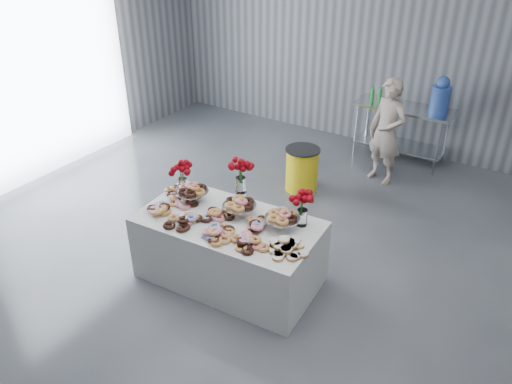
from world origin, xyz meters
TOP-DOWN VIEW (x-y plane):
  - ground at (0.00, 0.00)m, footprint 9.00×9.00m
  - room_walls at (-0.27, 0.07)m, footprint 8.04×9.04m
  - display_table at (-0.12, 0.19)m, footprint 1.96×1.11m
  - prep_table at (0.45, 4.10)m, footprint 1.50×0.60m
  - donut_mounds at (-0.12, 0.14)m, footprint 1.85×0.91m
  - cake_stand_left at (-0.68, 0.30)m, footprint 0.36×0.36m
  - cake_stand_mid at (-0.08, 0.34)m, footprint 0.36×0.36m
  - cake_stand_right at (0.42, 0.37)m, footprint 0.36×0.36m
  - danish_pile at (0.64, 0.08)m, footprint 0.48×0.48m
  - bouquet_left at (-0.89, 0.39)m, footprint 0.26×0.26m
  - bouquet_right at (0.56, 0.53)m, footprint 0.26×0.26m
  - bouquet_center at (-0.19, 0.53)m, footprint 0.26×0.26m
  - water_jug at (0.95, 4.10)m, footprint 0.28×0.28m
  - drink_bottles at (0.13, 4.00)m, footprint 0.54×0.08m
  - person at (0.47, 3.27)m, footprint 0.66×0.53m
  - trash_barrel at (-0.40, 2.38)m, footprint 0.49×0.49m

SIDE VIEW (x-z plane):
  - ground at x=0.00m, z-range 0.00..0.00m
  - trash_barrel at x=-0.40m, z-range 0.00..0.64m
  - display_table at x=-0.12m, z-range 0.00..0.75m
  - prep_table at x=0.45m, z-range 0.17..1.07m
  - person at x=0.47m, z-range 0.00..1.55m
  - donut_mounds at x=-0.12m, z-range 0.75..0.84m
  - danish_pile at x=0.64m, z-range 0.75..0.86m
  - cake_stand_left at x=-0.68m, z-range 0.80..0.98m
  - cake_stand_mid at x=-0.08m, z-range 0.80..0.98m
  - cake_stand_right at x=0.42m, z-range 0.80..0.98m
  - drink_bottles at x=0.13m, z-range 0.90..1.17m
  - bouquet_left at x=-0.89m, z-range 0.84..1.26m
  - bouquet_right at x=0.56m, z-range 0.84..1.26m
  - bouquet_center at x=-0.19m, z-range 0.84..1.41m
  - water_jug at x=0.95m, z-range 0.87..1.43m
  - room_walls at x=-0.27m, z-range 0.63..4.65m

